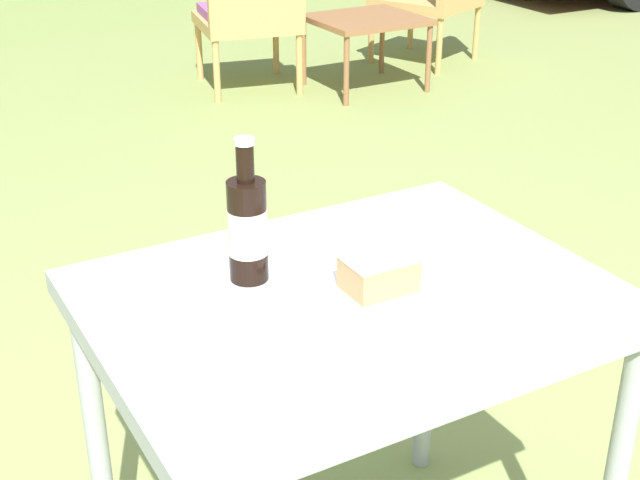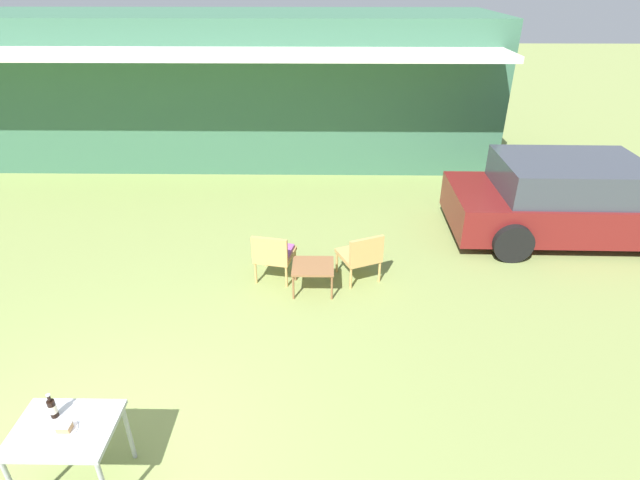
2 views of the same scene
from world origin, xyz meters
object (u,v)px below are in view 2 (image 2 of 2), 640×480
Objects in this scene: wicker_chair_cushioned at (274,253)px; cake_on_plate at (63,429)px; cola_bottle_near at (52,408)px; garden_side_table at (313,268)px; wicker_chair_plain at (361,254)px; parked_car at (573,200)px; patio_table at (66,434)px.

cake_on_plate is (-1.37, -3.39, 0.30)m from wicker_chair_cushioned.
cola_bottle_near is at bearing 76.27° from wicker_chair_cushioned.
garden_side_table is 3.67m from cake_on_plate.
wicker_chair_plain is 4.25m from cola_bottle_near.
wicker_chair_plain is at bearing -156.87° from parked_car.
cola_bottle_near reaches higher than cake_on_plate.
cola_bottle_near is at bearing 132.83° from cake_on_plate.
parked_car is 7.90m from cola_bottle_near.
cola_bottle_near is (-0.14, 0.15, 0.07)m from cake_on_plate.
wicker_chair_cushioned is 3.59m from cola_bottle_near.
cola_bottle_near is (-6.35, -4.69, 0.15)m from parked_car.
cake_on_plate reaches higher than patio_table.
cake_on_plate is at bearing 28.71° from wicker_chair_plain.
cake_on_plate is 0.22m from cola_bottle_near.
patio_table is (-2.64, -3.34, 0.20)m from wicker_chair_plain.
patio_table is 3.28× the size of cake_on_plate.
wicker_chair_cushioned is at bearing 67.50° from patio_table.
patio_table is (-1.39, -3.35, 0.20)m from wicker_chair_cushioned.
garden_side_table is at bearing 164.54° from wicker_chair_cushioned.
parked_car is 16.86× the size of cola_bottle_near.
wicker_chair_cushioned reaches higher than patio_table.
garden_side_table is 3.65m from patio_table.
wicker_chair_plain is at bearing 52.12° from cake_on_plate.
parked_car is at bearing -151.90° from wicker_chair_cushioned.
parked_car is 16.38× the size of cake_on_plate.
cola_bottle_near reaches higher than wicker_chair_plain.
garden_side_table is (-0.68, -0.27, -0.07)m from wicker_chair_plain.
wicker_chair_cushioned is (-4.84, -1.46, -0.22)m from parked_car.
wicker_chair_plain is 0.73m from garden_side_table.
cake_on_plate is at bearing -122.07° from garden_side_table.
parked_car is at bearing 37.94° from cake_on_plate.
cake_on_plate is (-6.21, -4.84, 0.08)m from parked_car.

